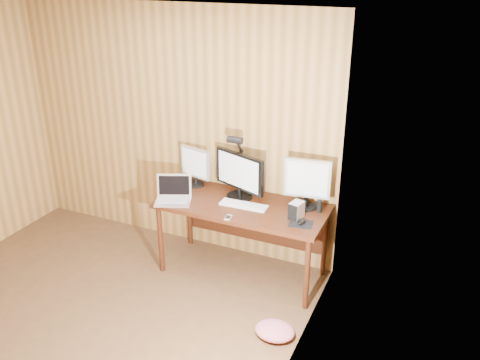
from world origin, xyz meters
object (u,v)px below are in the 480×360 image
Objects in this scene: monitor_left at (195,166)px; mouse at (301,222)px; desk at (245,213)px; monitor_right at (307,182)px; monitor_center at (239,175)px; phone at (228,218)px; speaker at (319,206)px; hard_drive at (296,210)px; keyboard at (244,205)px; laptop at (174,194)px; desk_lamp at (238,155)px.

monitor_left is 1.29m from mouse.
desk is 3.37× the size of monitor_right.
monitor_center is 1.17× the size of monitor_right.
phone is at bearing -59.31° from monitor_center.
phone is (-0.57, -0.48, -0.25)m from monitor_right.
speaker is at bearing -23.75° from monitor_right.
mouse is at bearing -37.26° from hard_drive.
keyboard is 0.52m from hard_drive.
desk is 0.70m from laptop.
hard_drive reaches higher than phone.
mouse is at bearing -1.42° from monitor_center.
speaker is (0.79, 0.01, -0.18)m from monitor_center.
keyboard is at bearing -34.53° from monitor_center.
desk_lamp reaches higher than laptop.
laptop is (-1.20, -0.36, -0.20)m from monitor_right.
keyboard is 0.28m from phone.
monitor_right is 0.79m from phone.
desk_lamp is at bearing 97.32° from phone.
laptop is at bearing -171.33° from monitor_right.
mouse is 0.64m from phone.
desk_lamp reaches higher than keyboard.
hard_drive is at bearing -4.94° from keyboard.
desk_lamp reaches higher than mouse.
desk is at bearing -174.21° from speaker.
monitor_center reaches higher than mouse.
monitor_center reaches higher than keyboard.
desk is at bearing 81.78° from phone.
speaker is (0.70, 0.44, 0.05)m from phone.
laptop is at bearing 161.16° from phone.
desk_lamp reaches higher than monitor_left.
phone is at bearing -147.59° from monitor_right.
monitor_right is 4.47× the size of mouse.
monitor_left reaches higher than desk.
monitor_right is 1.18× the size of laptop.
hard_drive reaches higher than speaker.
monitor_left is at bearing 177.01° from speaker.
mouse is at bearing 6.65° from phone.
mouse is at bearing -21.05° from laptop.
laptop is 1.25m from mouse.
hard_drive is at bearing -12.99° from desk.
laptop reaches higher than speaker.
speaker is at bearing 64.38° from hard_drive.
laptop is (-0.03, -0.39, -0.16)m from monitor_left.
mouse is (0.71, -0.28, -0.21)m from monitor_center.
monitor_right reaches higher than mouse.
monitor_center is 0.65m from laptop.
monitor_right is 0.30m from hard_drive.
monitor_left is 0.88× the size of keyboard.
phone is (-0.00, -0.37, 0.13)m from desk.
monitor_center is at bearing 145.00° from desk.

